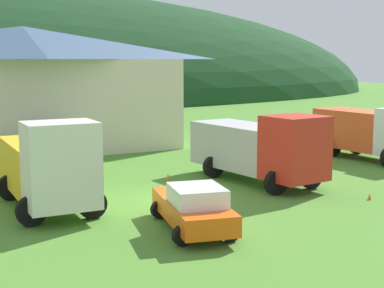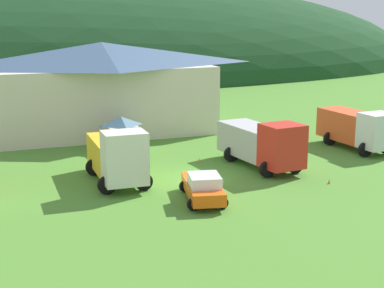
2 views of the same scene
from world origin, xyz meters
name	(u,v)px [view 1 (image 1 of 2)]	position (x,y,z in m)	size (l,w,h in m)	color
ground_plane	(171,199)	(0.00, 0.00, 0.00)	(200.00, 200.00, 0.00)	#4C842D
depot_building	(24,87)	(-2.57, 16.26, 4.12)	(20.24, 9.12, 8.00)	beige
play_shed_cream	(52,143)	(-2.65, 9.42, 1.36)	(2.47, 2.51, 2.64)	beige
heavy_rig_striped	(48,165)	(-5.05, 0.69, 1.78)	(3.44, 7.12, 3.70)	silver
crane_truck_red	(260,147)	(5.19, 0.87, 1.76)	(3.80, 7.80, 3.43)	red
heavy_rig_white	(371,130)	(14.69, 3.14, 1.75)	(3.44, 7.12, 3.20)	white
service_pickup_orange	(194,207)	(-1.35, -4.53, 0.83)	(2.95, 5.20, 1.66)	#F15911
traffic_cone_near_pickup	(369,200)	(7.34, -4.17, 0.00)	(0.36, 0.36, 0.57)	orange
traffic_cone_mid_row	(168,179)	(1.62, 3.67, 0.00)	(0.36, 0.36, 0.63)	orange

